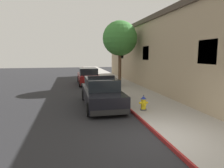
{
  "coord_description": "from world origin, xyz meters",
  "views": [
    {
      "loc": [
        -2.98,
        -5.92,
        2.83
      ],
      "look_at": [
        -0.39,
        6.34,
        1.0
      ],
      "focal_mm": 32.33,
      "sensor_mm": 36.0,
      "label": 1
    }
  ],
  "objects_px": {
    "parked_car_silver_ahead": "(88,76)",
    "street_tree": "(120,39)",
    "fire_hydrant": "(143,103)",
    "police_cruiser": "(102,93)"
  },
  "relations": [
    {
      "from": "parked_car_silver_ahead",
      "to": "street_tree",
      "type": "xyz_separation_m",
      "value": [
        2.6,
        -2.15,
        3.47
      ]
    },
    {
      "from": "parked_car_silver_ahead",
      "to": "street_tree",
      "type": "relative_size",
      "value": 0.86
    },
    {
      "from": "police_cruiser",
      "to": "street_tree",
      "type": "bearing_deg",
      "value": 67.72
    },
    {
      "from": "fire_hydrant",
      "to": "street_tree",
      "type": "bearing_deg",
      "value": 84.03
    },
    {
      "from": "police_cruiser",
      "to": "parked_car_silver_ahead",
      "type": "height_order",
      "value": "police_cruiser"
    },
    {
      "from": "parked_car_silver_ahead",
      "to": "fire_hydrant",
      "type": "xyz_separation_m",
      "value": [
        1.74,
        -10.37,
        -0.26
      ]
    },
    {
      "from": "parked_car_silver_ahead",
      "to": "street_tree",
      "type": "distance_m",
      "value": 4.84
    },
    {
      "from": "parked_car_silver_ahead",
      "to": "street_tree",
      "type": "bearing_deg",
      "value": -39.58
    },
    {
      "from": "police_cruiser",
      "to": "street_tree",
      "type": "height_order",
      "value": "street_tree"
    },
    {
      "from": "police_cruiser",
      "to": "fire_hydrant",
      "type": "bearing_deg",
      "value": -43.82
    }
  ]
}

